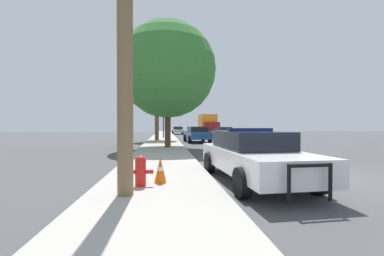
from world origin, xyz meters
TOP-DOWN VIEW (x-y plane):
  - ground_plane at (0.00, 0.00)m, footprint 110.00×110.00m
  - sidewalk_left at (-5.10, 0.00)m, footprint 3.00×110.00m
  - police_car at (-2.46, -0.29)m, footprint 2.25×5.10m
  - fire_hydrant at (-5.49, -1.10)m, footprint 0.61×0.27m
  - utility_pole at (-5.73, -1.85)m, footprint 1.40×0.33m
  - traffic_light at (-3.50, 23.92)m, footprint 3.91×0.35m
  - car_background_midblock at (-1.99, 16.13)m, footprint 2.28×4.56m
  - car_background_oncoming at (1.95, 22.45)m, footprint 2.13×4.54m
  - car_background_distant at (-2.72, 37.07)m, footprint 1.98×4.52m
  - box_truck at (1.71, 31.98)m, footprint 2.66×6.64m
  - tree_sidewalk_near at (-4.74, 9.65)m, footprint 6.32×6.32m
  - tree_sidewalk_mid at (-5.70, 17.59)m, footprint 3.85×3.85m
  - traffic_cone at (-5.03, -0.81)m, footprint 0.31×0.31m

SIDE VIEW (x-z plane):
  - ground_plane at x=0.00m, z-range 0.00..0.00m
  - sidewalk_left at x=-5.10m, z-range 0.00..0.13m
  - traffic_cone at x=-5.03m, z-range 0.13..0.78m
  - fire_hydrant at x=-5.49m, z-range 0.15..0.88m
  - car_background_distant at x=-2.72m, z-range 0.05..1.38m
  - car_background_oncoming at x=1.95m, z-range 0.05..1.41m
  - police_car at x=-2.46m, z-range 0.00..1.49m
  - car_background_midblock at x=-1.99m, z-range 0.05..1.50m
  - box_truck at x=1.71m, z-range 0.08..3.30m
  - traffic_light at x=-3.50m, z-range 1.14..5.88m
  - utility_pole at x=-5.73m, z-range 0.20..7.57m
  - tree_sidewalk_mid at x=-5.70m, z-range 1.27..7.44m
  - tree_sidewalk_near at x=-4.74m, z-range 1.09..9.34m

